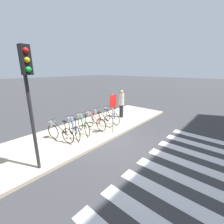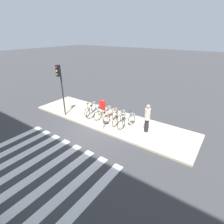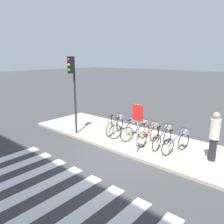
% 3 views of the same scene
% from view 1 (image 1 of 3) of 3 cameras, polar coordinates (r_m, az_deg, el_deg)
% --- Properties ---
extents(ground_plane, '(120.00, 120.00, 0.00)m').
position_cam_1_polar(ground_plane, '(7.06, -0.65, -10.96)').
color(ground_plane, '#38383A').
extents(sidewalk, '(12.06, 3.26, 0.12)m').
position_cam_1_polar(sidewalk, '(8.10, -9.39, -7.03)').
color(sidewalk, '#B7A88E').
rests_on(sidewalk, ground_plane).
extents(parked_bicycle_0, '(0.48, 1.61, 1.00)m').
position_cam_1_polar(parked_bicycle_0, '(7.07, -19.64, -6.88)').
color(parked_bicycle_0, black).
rests_on(parked_bicycle_0, sidewalk).
extents(parked_bicycle_1, '(0.63, 1.57, 1.00)m').
position_cam_1_polar(parked_bicycle_1, '(7.29, -14.56, -5.75)').
color(parked_bicycle_1, black).
rests_on(parked_bicycle_1, sidewalk).
extents(parked_bicycle_2, '(0.65, 1.56, 1.00)m').
position_cam_1_polar(parked_bicycle_2, '(7.68, -11.10, -4.39)').
color(parked_bicycle_2, black).
rests_on(parked_bicycle_2, sidewalk).
extents(parked_bicycle_3, '(0.46, 1.63, 1.00)m').
position_cam_1_polar(parked_bicycle_3, '(8.06, -6.99, -3.24)').
color(parked_bicycle_3, black).
rests_on(parked_bicycle_3, sidewalk).
extents(parked_bicycle_4, '(0.46, 1.63, 1.00)m').
position_cam_1_polar(parked_bicycle_4, '(8.50, -4.15, -2.14)').
color(parked_bicycle_4, black).
rests_on(parked_bicycle_4, sidewalk).
extents(parked_bicycle_5, '(0.55, 1.59, 1.00)m').
position_cam_1_polar(parked_bicycle_5, '(8.89, -0.71, -1.27)').
color(parked_bicycle_5, black).
rests_on(parked_bicycle_5, sidewalk).
extents(pedestrian, '(0.34, 0.34, 1.80)m').
position_cam_1_polar(pedestrian, '(9.79, 3.63, 3.42)').
color(pedestrian, '#23232D').
rests_on(pedestrian, sidewalk).
extents(traffic_light, '(0.24, 0.40, 3.68)m').
position_cam_1_polar(traffic_light, '(4.72, -29.26, 8.68)').
color(traffic_light, '#2D2D2D').
rests_on(traffic_light, sidewalk).
extents(sign_post, '(0.44, 0.07, 1.95)m').
position_cam_1_polar(sign_post, '(7.10, 0.42, 1.74)').
color(sign_post, '#99999E').
rests_on(sign_post, sidewalk).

